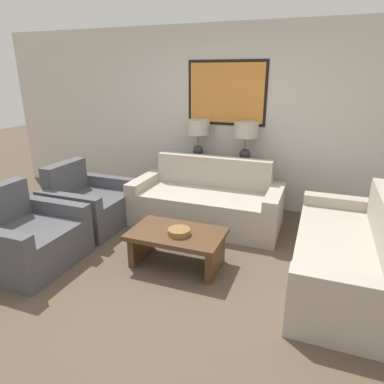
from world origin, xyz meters
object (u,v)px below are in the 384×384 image
(coffee_table, at_px, (177,241))
(couch_by_side, at_px, (347,255))
(armchair_near_back_wall, at_px, (88,205))
(armchair_near_camera, at_px, (27,239))
(table_lamp_left, at_px, (198,131))
(console_table, at_px, (220,184))
(table_lamp_right, at_px, (246,134))
(decorative_bowl, at_px, (179,232))
(couch_by_back_wall, at_px, (206,203))

(coffee_table, bearing_deg, couch_by_side, 9.57)
(armchair_near_back_wall, bearing_deg, armchair_near_camera, -90.00)
(table_lamp_left, bearing_deg, armchair_near_back_wall, -131.29)
(console_table, distance_m, coffee_table, 1.81)
(table_lamp_right, bearing_deg, couch_by_side, -47.94)
(table_lamp_left, xyz_separation_m, decorative_bowl, (0.46, -1.86, -0.74))
(table_lamp_left, bearing_deg, console_table, 0.00)
(console_table, distance_m, couch_by_back_wall, 0.66)
(table_lamp_left, relative_size, armchair_near_back_wall, 0.58)
(table_lamp_left, xyz_separation_m, armchair_near_back_wall, (-1.12, -1.28, -0.88))
(coffee_table, height_order, armchair_near_back_wall, armchair_near_back_wall)
(decorative_bowl, bearing_deg, couch_by_side, 11.48)
(coffee_table, bearing_deg, table_lamp_left, 102.89)
(console_table, xyz_separation_m, armchair_near_camera, (-1.48, -2.34, -0.10))
(decorative_bowl, bearing_deg, couch_by_back_wall, 94.76)
(couch_by_back_wall, relative_size, coffee_table, 2.01)
(table_lamp_right, xyz_separation_m, decorative_bowl, (-0.26, -1.86, -0.74))
(decorative_bowl, distance_m, armchair_near_back_wall, 1.69)
(table_lamp_left, distance_m, couch_by_back_wall, 1.14)
(table_lamp_right, height_order, armchair_near_camera, table_lamp_right)
(console_table, relative_size, armchair_near_camera, 1.30)
(armchair_near_back_wall, distance_m, armchair_near_camera, 1.06)
(table_lamp_left, xyz_separation_m, table_lamp_right, (0.72, 0.00, 0.00))
(couch_by_back_wall, distance_m, armchair_near_back_wall, 1.61)
(coffee_table, bearing_deg, console_table, 91.70)
(console_table, distance_m, table_lamp_left, 0.86)
(coffee_table, height_order, decorative_bowl, decorative_bowl)
(coffee_table, xyz_separation_m, decorative_bowl, (0.05, -0.05, 0.14))
(coffee_table, distance_m, decorative_bowl, 0.16)
(couch_by_side, bearing_deg, couch_by_back_wall, 153.36)
(table_lamp_right, height_order, armchair_near_back_wall, table_lamp_right)
(table_lamp_right, relative_size, armchair_near_back_wall, 0.58)
(couch_by_back_wall, distance_m, coffee_table, 1.16)
(coffee_table, height_order, armchair_near_camera, armchair_near_camera)
(couch_by_back_wall, height_order, decorative_bowl, couch_by_back_wall)
(armchair_near_camera, bearing_deg, decorative_bowl, 16.99)
(table_lamp_left, relative_size, coffee_table, 0.57)
(table_lamp_right, bearing_deg, decorative_bowl, -97.96)
(console_table, relative_size, couch_by_side, 0.64)
(armchair_near_camera, bearing_deg, table_lamp_right, 51.81)
(table_lamp_left, bearing_deg, table_lamp_right, 0.00)
(console_table, relative_size, decorative_bowl, 5.44)
(couch_by_side, bearing_deg, decorative_bowl, -168.52)
(table_lamp_left, xyz_separation_m, armchair_near_camera, (-1.12, -2.34, -0.88))
(table_lamp_left, xyz_separation_m, coffee_table, (0.41, -1.81, -0.88))
(armchair_near_camera, bearing_deg, couch_by_back_wall, 48.70)
(table_lamp_right, xyz_separation_m, armchair_near_camera, (-1.84, -2.34, -0.88))
(coffee_table, relative_size, armchair_near_back_wall, 1.01)
(table_lamp_left, distance_m, couch_by_side, 2.73)
(console_table, relative_size, coffee_table, 1.28)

